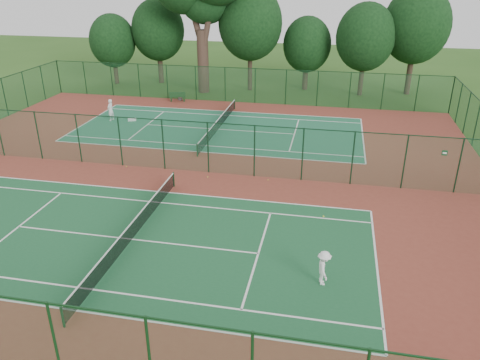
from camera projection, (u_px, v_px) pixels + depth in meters
name	position (u px, v px, depth m)	size (l,w,h in m)	color
ground	(187.00, 170.00, 31.50)	(120.00, 120.00, 0.00)	#2B531A
red_pad	(187.00, 170.00, 31.49)	(40.00, 36.00, 0.01)	brown
court_near	(133.00, 239.00, 23.46)	(23.77, 10.97, 0.01)	#1B562F
court_far	(219.00, 129.00, 39.52)	(23.77, 10.97, 0.01)	#1F6543
fence_north	(240.00, 85.00, 46.83)	(40.00, 0.09, 3.50)	#184A2B
fence_south	(12.00, 340.00, 14.71)	(40.00, 0.09, 3.50)	#194D2B
fence_divider	(185.00, 146.00, 30.77)	(40.00, 0.09, 3.50)	#1C5530
tennis_net_near	(132.00, 230.00, 23.24)	(0.10, 12.90, 0.97)	#14391E
tennis_net_far	(219.00, 123.00, 39.30)	(0.10, 12.90, 0.97)	#14371D
player_near	(324.00, 268.00, 19.85)	(1.03, 0.59, 1.59)	white
player_far	(111.00, 110.00, 41.46)	(0.70, 0.46, 1.91)	silver
trash_bin	(180.00, 96.00, 48.17)	(0.44, 0.44, 0.80)	gray
bench	(177.00, 96.00, 47.55)	(1.72, 0.84, 1.02)	#133717
kit_bag	(132.00, 120.00, 41.64)	(0.70, 0.26, 0.26)	white
stray_ball_a	(208.00, 177.00, 30.41)	(0.06, 0.06, 0.06)	#DDF539
stray_ball_b	(268.00, 180.00, 30.01)	(0.07, 0.07, 0.07)	#CBD331
stray_ball_c	(126.00, 166.00, 32.02)	(0.07, 0.07, 0.07)	#D1DE33
evergreen_row	(255.00, 88.00, 53.04)	(39.00, 5.00, 12.00)	black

